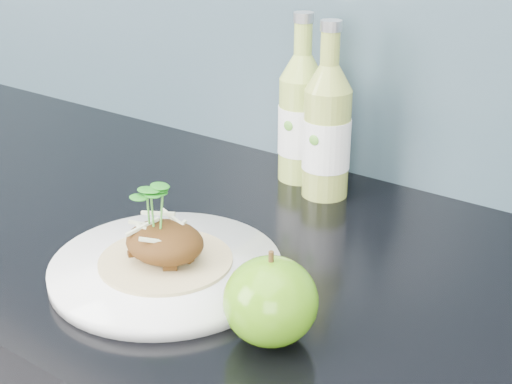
% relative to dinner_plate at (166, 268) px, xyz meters
% --- Properties ---
extents(dinner_plate, '(0.27, 0.27, 0.02)m').
position_rel_dinner_plate_xyz_m(dinner_plate, '(0.00, 0.00, 0.00)').
color(dinner_plate, white).
rests_on(dinner_plate, kitchen_counter).
extents(pork_taco, '(0.15, 0.15, 0.10)m').
position_rel_dinner_plate_xyz_m(pork_taco, '(0.00, 0.00, 0.04)').
color(pork_taco, tan).
rests_on(pork_taco, dinner_plate).
extents(green_apple, '(0.11, 0.11, 0.10)m').
position_rel_dinner_plate_xyz_m(green_apple, '(0.16, -0.03, 0.03)').
color(green_apple, '#4E810E').
rests_on(green_apple, kitchen_counter).
extents(cider_bottle_left, '(0.07, 0.07, 0.24)m').
position_rel_dinner_plate_xyz_m(cider_bottle_left, '(-0.03, 0.32, 0.08)').
color(cider_bottle_left, '#A0B84C').
rests_on(cider_bottle_left, kitchen_counter).
extents(cider_bottle_right, '(0.08, 0.08, 0.24)m').
position_rel_dinner_plate_xyz_m(cider_bottle_right, '(0.03, 0.29, 0.08)').
color(cider_bottle_right, '#96A645').
rests_on(cider_bottle_right, kitchen_counter).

